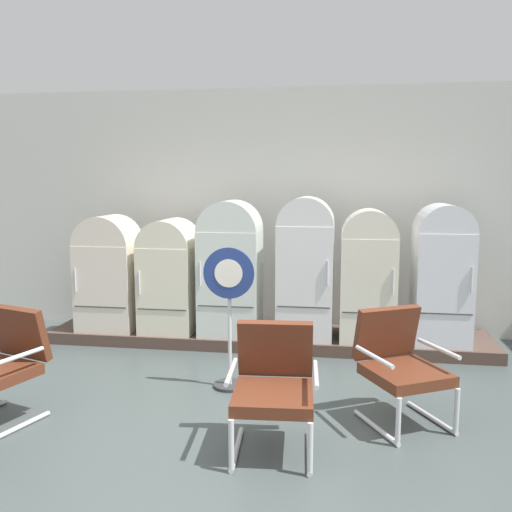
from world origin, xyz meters
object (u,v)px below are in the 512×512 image
(sign_stand, at_px, (229,319))
(refrigerator_3, at_px, (306,263))
(refrigerator_4, at_px, (368,271))
(refrigerator_5, at_px, (442,269))
(refrigerator_1, at_px, (170,272))
(armchair_left, at_px, (1,361))
(refrigerator_2, at_px, (230,264))
(armchair_center, at_px, (274,382))
(armchair_right, at_px, (399,361))
(refrigerator_0, at_px, (109,270))

(sign_stand, bearing_deg, refrigerator_3, 65.28)
(refrigerator_4, relative_size, refrigerator_5, 0.96)
(refrigerator_1, distance_m, armchair_left, 2.51)
(refrigerator_2, distance_m, armchair_center, 2.64)
(armchair_center, bearing_deg, armchair_right, 32.35)
(refrigerator_2, distance_m, sign_stand, 1.42)
(armchair_right, bearing_deg, refrigerator_3, 115.54)
(refrigerator_2, height_order, armchair_right, refrigerator_2)
(refrigerator_0, height_order, refrigerator_4, refrigerator_4)
(refrigerator_0, distance_m, refrigerator_5, 3.96)
(refrigerator_0, distance_m, armchair_center, 3.42)
(refrigerator_5, xyz_separation_m, sign_stand, (-2.17, -1.40, -0.30))
(refrigerator_4, bearing_deg, sign_stand, -134.82)
(refrigerator_0, xyz_separation_m, armchair_center, (2.35, -2.46, -0.37))
(armchair_left, bearing_deg, refrigerator_3, 44.87)
(refrigerator_2, distance_m, armchair_left, 2.80)
(refrigerator_1, xyz_separation_m, sign_stand, (1.03, -1.41, -0.18))
(refrigerator_2, bearing_deg, refrigerator_1, 176.44)
(armchair_left, height_order, armchair_center, same)
(refrigerator_1, bearing_deg, refrigerator_5, -0.21)
(refrigerator_1, relative_size, armchair_right, 1.48)
(refrigerator_2, xyz_separation_m, armchair_center, (0.82, -2.46, -0.48))
(refrigerator_3, bearing_deg, refrigerator_1, 178.97)
(refrigerator_0, distance_m, sign_stand, 2.25)
(refrigerator_4, relative_size, sign_stand, 1.11)
(refrigerator_1, distance_m, refrigerator_2, 0.78)
(refrigerator_2, relative_size, armchair_left, 1.73)
(refrigerator_0, height_order, refrigerator_1, refrigerator_0)
(refrigerator_0, bearing_deg, refrigerator_5, 0.60)
(refrigerator_5, relative_size, armchair_left, 1.70)
(refrigerator_1, distance_m, armchair_right, 3.20)
(refrigerator_1, bearing_deg, sign_stand, -53.94)
(refrigerator_0, xyz_separation_m, armchair_right, (3.32, -1.84, -0.37))
(armchair_left, bearing_deg, refrigerator_4, 37.15)
(refrigerator_4, height_order, refrigerator_5, refrigerator_5)
(refrigerator_4, height_order, armchair_left, refrigerator_4)
(armchair_center, xyz_separation_m, sign_stand, (-0.56, 1.10, 0.18))
(refrigerator_1, bearing_deg, armchair_right, -36.63)
(refrigerator_3, height_order, sign_stand, refrigerator_3)
(refrigerator_2, height_order, armchair_left, refrigerator_2)
(refrigerator_4, relative_size, armchair_right, 1.63)
(refrigerator_2, relative_size, armchair_center, 1.73)
(armchair_left, relative_size, sign_stand, 0.68)
(refrigerator_2, bearing_deg, armchair_right, -45.98)
(refrigerator_2, height_order, refrigerator_4, refrigerator_2)
(sign_stand, bearing_deg, refrigerator_5, 32.74)
(refrigerator_4, bearing_deg, refrigerator_3, 178.68)
(refrigerator_3, height_order, refrigerator_5, refrigerator_3)
(refrigerator_2, bearing_deg, armchair_center, -71.63)
(refrigerator_1, bearing_deg, refrigerator_4, -1.12)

